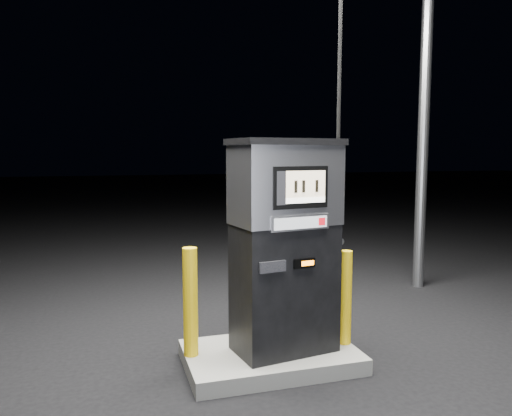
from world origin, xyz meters
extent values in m
plane|color=black|center=(0.00, 0.00, 0.00)|extent=(80.00, 80.00, 0.00)
cube|color=slate|center=(0.00, 0.00, 0.07)|extent=(1.60, 1.00, 0.15)
cylinder|color=gray|center=(3.00, 2.00, 2.25)|extent=(0.16, 0.16, 4.50)
cube|color=black|center=(0.12, -0.04, 0.75)|extent=(0.98, 0.66, 1.20)
cube|color=#B8B8C0|center=(0.12, -0.04, 1.71)|extent=(1.00, 0.68, 0.72)
cube|color=black|center=(0.12, -0.04, 2.09)|extent=(1.05, 0.73, 0.06)
cube|color=black|center=(0.16, -0.31, 1.70)|extent=(0.53, 0.11, 0.36)
cube|color=beige|center=(0.21, -0.32, 1.73)|extent=(0.39, 0.06, 0.23)
cube|color=white|center=(0.21, -0.32, 1.59)|extent=(0.39, 0.06, 0.05)
cube|color=#B8B8C0|center=(0.16, -0.31, 1.40)|extent=(0.57, 0.12, 0.13)
cube|color=#AFB2B8|center=(0.17, -0.33, 1.40)|extent=(0.52, 0.08, 0.10)
cube|color=red|center=(0.37, -0.30, 1.40)|extent=(0.07, 0.01, 0.07)
cube|color=black|center=(0.21, -0.30, 1.03)|extent=(0.21, 0.05, 0.09)
cube|color=orange|center=(0.24, -0.31, 1.03)|extent=(0.12, 0.02, 0.04)
cube|color=black|center=(-0.10, -0.35, 1.03)|extent=(0.25, 0.06, 0.10)
cube|color=black|center=(0.62, 0.04, 1.16)|extent=(0.12, 0.19, 0.24)
cylinder|color=gray|center=(0.67, 0.05, 1.16)|extent=(0.10, 0.22, 0.07)
cylinder|color=black|center=(0.66, 0.00, 2.76)|extent=(0.04, 0.04, 2.97)
cylinder|color=yellow|center=(-0.74, 0.09, 0.65)|extent=(0.16, 0.16, 1.00)
cylinder|color=yellow|center=(0.74, -0.06, 0.61)|extent=(0.16, 0.16, 0.91)
camera|label=1|loc=(-1.44, -4.30, 2.01)|focal=35.00mm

